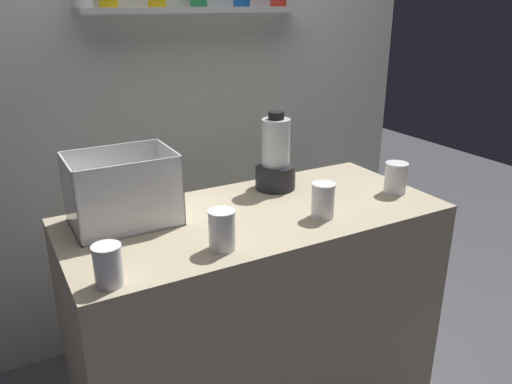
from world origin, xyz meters
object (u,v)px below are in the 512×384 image
object	(u,v)px
carrot_display_bin	(123,202)
juice_cup_carrot_far_left	(108,268)
juice_cup_carrot_left	(222,233)
juice_cup_pomegranate_middle	(323,202)
juice_cup_mango_right	(396,179)
blender_pitcher	(276,159)

from	to	relation	value
carrot_display_bin	juice_cup_carrot_far_left	xyz separation A→B (m)	(-0.15, -0.39, -0.03)
juice_cup_carrot_left	juice_cup_pomegranate_middle	size ratio (longest dim) A/B	1.02
carrot_display_bin	juice_cup_mango_right	bearing A→B (deg)	-12.78
carrot_display_bin	blender_pitcher	world-z (taller)	blender_pitcher
carrot_display_bin	juice_cup_carrot_far_left	bearing A→B (deg)	-110.67
juice_cup_carrot_left	juice_cup_pomegranate_middle	bearing A→B (deg)	7.09
blender_pitcher	juice_cup_carrot_left	size ratio (longest dim) A/B	2.46
juice_cup_carrot_far_left	juice_cup_mango_right	size ratio (longest dim) A/B	0.95
carrot_display_bin	juice_cup_pomegranate_middle	xyz separation A→B (m)	(0.64, -0.30, -0.02)
carrot_display_bin	juice_cup_pomegranate_middle	world-z (taller)	carrot_display_bin
juice_cup_carrot_far_left	juice_cup_pomegranate_middle	size ratio (longest dim) A/B	0.93
juice_cup_carrot_far_left	juice_cup_pomegranate_middle	bearing A→B (deg)	6.97
juice_cup_carrot_left	juice_cup_pomegranate_middle	world-z (taller)	juice_cup_carrot_left
juice_cup_carrot_left	juice_cup_mango_right	size ratio (longest dim) A/B	1.04
blender_pitcher	juice_cup_carrot_left	distance (m)	0.59
juice_cup_carrot_far_left	juice_cup_mango_right	distance (m)	1.20
juice_cup_carrot_far_left	juice_cup_mango_right	world-z (taller)	juice_cup_mango_right
juice_cup_carrot_left	juice_cup_mango_right	distance (m)	0.84
blender_pitcher	juice_cup_pomegranate_middle	bearing A→B (deg)	-91.15
juice_cup_pomegranate_middle	juice_cup_mango_right	distance (m)	0.41
blender_pitcher	juice_cup_carrot_left	world-z (taller)	blender_pitcher
juice_cup_carrot_far_left	juice_cup_pomegranate_middle	distance (m)	0.79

